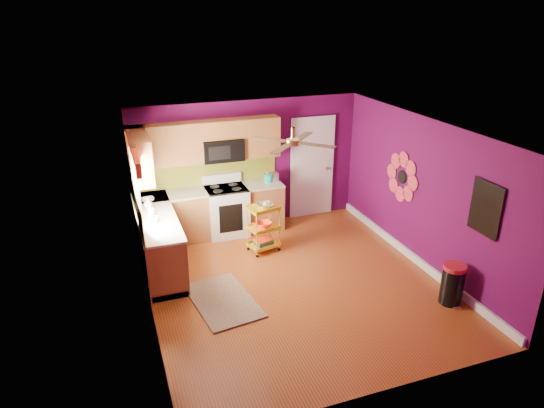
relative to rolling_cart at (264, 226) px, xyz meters
name	(u,v)px	position (x,y,z in m)	size (l,w,h in m)	color
ground	(295,284)	(0.11, -1.25, -0.48)	(5.00, 5.00, 0.00)	brown
room_envelope	(299,188)	(0.13, -1.25, 1.15)	(4.54, 5.04, 2.52)	#520945
lower_cabinets	(189,226)	(-1.24, 0.57, -0.05)	(2.81, 2.31, 0.94)	brown
electric_range	(226,210)	(-0.44, 0.92, 0.00)	(0.76, 0.66, 1.13)	white
upper_cabinetry	(186,147)	(-1.14, 0.92, 1.32)	(2.80, 2.30, 1.26)	brown
left_window	(135,176)	(-2.11, -0.20, 1.25)	(0.08, 1.35, 1.08)	white
panel_door	(312,168)	(1.46, 1.22, 0.54)	(0.95, 0.11, 2.15)	white
right_wall_art	(436,190)	(2.33, -1.59, 0.96)	(0.04, 2.74, 1.04)	black
ceiling_fan	(293,141)	(0.11, -1.05, 1.81)	(1.01, 1.01, 0.26)	#BF8C3F
shag_rug	(223,300)	(-1.11, -1.34, -0.47)	(0.84, 1.37, 0.02)	black
rolling_cart	(264,226)	(0.00, 0.00, 0.00)	(0.59, 0.49, 0.94)	yellow
trash_can	(452,284)	(2.09, -2.51, -0.17)	(0.40, 0.41, 0.63)	black
teal_kettle	(269,178)	(0.43, 0.96, 0.54)	(0.18, 0.18, 0.21)	#15A19F
toaster	(272,177)	(0.51, 0.97, 0.55)	(0.22, 0.15, 0.18)	beige
soap_bottle_a	(150,210)	(-1.92, 0.08, 0.55)	(0.09, 0.09, 0.20)	#EA3F72
soap_bottle_b	(148,203)	(-1.92, 0.42, 0.55)	(0.14, 0.14, 0.18)	white
counter_dish	(148,200)	(-1.90, 0.73, 0.48)	(0.23, 0.23, 0.06)	white
counter_cup	(155,219)	(-1.88, -0.20, 0.50)	(0.12, 0.12, 0.09)	white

